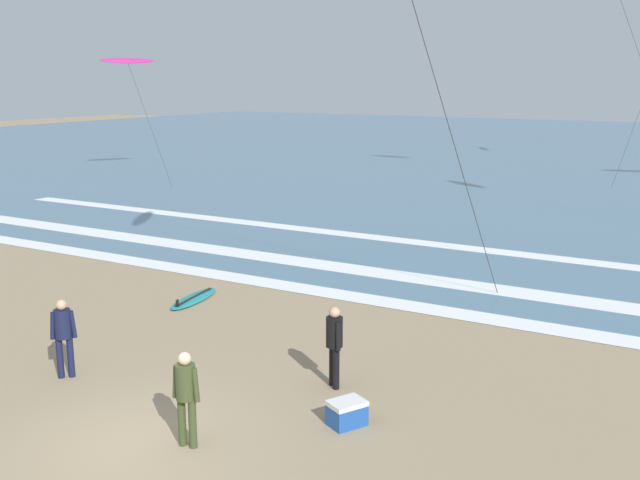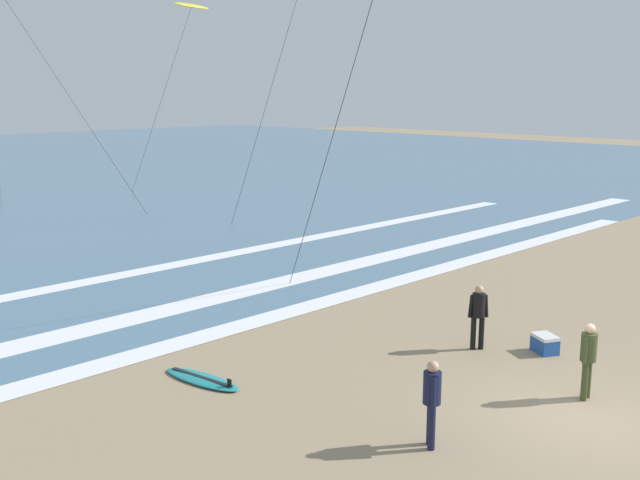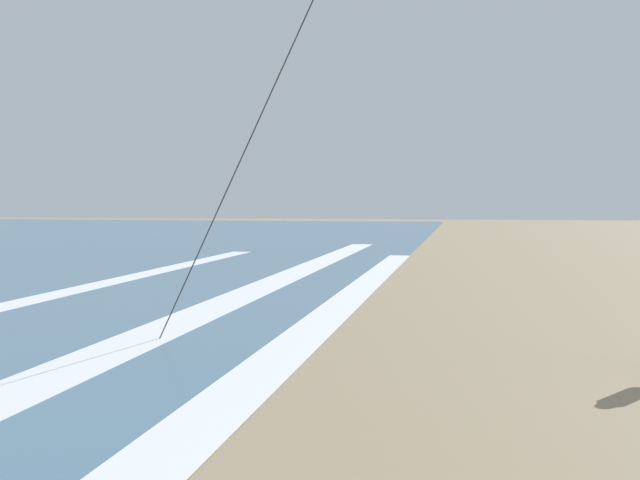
{
  "view_description": "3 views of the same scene",
  "coord_description": "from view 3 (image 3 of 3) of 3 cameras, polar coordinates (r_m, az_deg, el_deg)",
  "views": [
    {
      "loc": [
        7.98,
        -7.92,
        5.8
      ],
      "look_at": [
        -1.59,
        8.87,
        1.51
      ],
      "focal_mm": 41.19,
      "sensor_mm": 36.0,
      "label": 1
    },
    {
      "loc": [
        -12.93,
        -5.69,
        6.19
      ],
      "look_at": [
        0.23,
        7.54,
        2.35
      ],
      "focal_mm": 41.18,
      "sensor_mm": 36.0,
      "label": 2
    },
    {
      "loc": [
        -8.34,
        6.4,
        2.3
      ],
      "look_at": [
        1.51,
        8.4,
        1.75
      ],
      "focal_mm": 40.11,
      "sensor_mm": 36.0,
      "label": 3
    }
  ],
  "objects": [
    {
      "name": "wave_foam_shoreline",
      "position": [
        8.0,
        -8.55,
        -13.49
      ],
      "size": [
        45.08,
        0.85,
        0.01
      ],
      "primitive_type": "cube",
      "color": "white",
      "rests_on": "ocean_surface"
    },
    {
      "name": "wave_foam_mid_break",
      "position": [
        11.47,
        -16.15,
        -8.47
      ],
      "size": [
        54.17,
        1.07,
        0.01
      ],
      "primitive_type": "cube",
      "color": "white",
      "rests_on": "ocean_surface"
    }
  ]
}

